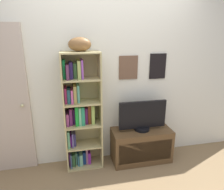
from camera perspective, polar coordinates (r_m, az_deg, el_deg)
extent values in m
cube|color=silver|center=(2.89, -1.05, 4.05)|extent=(4.80, 0.06, 2.40)
cube|color=brown|center=(2.88, 4.64, 7.71)|extent=(0.27, 0.02, 0.33)
cube|color=tan|center=(2.87, 4.66, 7.70)|extent=(0.22, 0.01, 0.28)
cube|color=black|center=(3.03, 12.74, 7.90)|extent=(0.24, 0.02, 0.36)
cube|color=tan|center=(3.03, 12.78, 7.89)|extent=(0.19, 0.01, 0.31)
cube|color=tan|center=(2.78, -13.18, -5.26)|extent=(0.02, 0.30, 1.63)
cube|color=tan|center=(2.81, -3.32, -4.61)|extent=(0.02, 0.30, 1.63)
cube|color=tan|center=(2.92, -8.43, -3.92)|extent=(0.50, 0.01, 1.63)
cube|color=tan|center=(3.17, -7.59, -18.56)|extent=(0.46, 0.29, 0.02)
cube|color=tan|center=(3.00, -7.83, -13.61)|extent=(0.46, 0.29, 0.02)
cube|color=tan|center=(2.85, -8.08, -8.11)|extent=(0.46, 0.29, 0.02)
cube|color=tan|center=(2.73, -8.36, -2.06)|extent=(0.46, 0.29, 0.02)
cube|color=tan|center=(2.65, -8.65, 4.46)|extent=(0.46, 0.29, 0.02)
cube|color=tan|center=(2.60, -8.99, 11.75)|extent=(0.46, 0.29, 0.02)
cube|color=#7F3896|center=(3.14, -11.81, -16.73)|extent=(0.02, 0.19, 0.20)
cube|color=#3B5475|center=(3.12, -11.41, -16.90)|extent=(0.02, 0.24, 0.21)
cube|color=#2C572D|center=(3.14, -10.77, -16.84)|extent=(0.04, 0.20, 0.19)
cube|color=#6BB892|center=(3.16, -10.06, -16.67)|extent=(0.02, 0.16, 0.18)
cube|color=#295A68|center=(3.15, -9.49, -16.96)|extent=(0.03, 0.21, 0.16)
cube|color=#6CAB8E|center=(3.14, -8.75, -16.85)|extent=(0.04, 0.21, 0.17)
cube|color=navy|center=(3.15, -7.88, -16.51)|extent=(0.04, 0.18, 0.19)
cube|color=#98627F|center=(3.14, -7.19, -16.07)|extent=(0.02, 0.18, 0.24)
cube|color=#701F89|center=(3.16, -6.51, -16.55)|extent=(0.04, 0.19, 0.18)
cube|color=#5DA478|center=(2.95, -12.09, -11.46)|extent=(0.03, 0.24, 0.25)
cube|color=purple|center=(2.99, -11.46, -11.93)|extent=(0.02, 0.20, 0.17)
cube|color=#5E5392|center=(2.96, -11.01, -11.67)|extent=(0.02, 0.23, 0.21)
cube|color=navy|center=(2.98, -10.48, -11.68)|extent=(0.03, 0.19, 0.19)
cube|color=#994180|center=(2.84, -12.38, -6.35)|extent=(0.04, 0.21, 0.17)
cube|color=#66235E|center=(2.84, -11.51, -5.66)|extent=(0.04, 0.19, 0.23)
cube|color=#48145A|center=(2.86, -10.73, -5.60)|extent=(0.02, 0.16, 0.22)
cube|color=#18932E|center=(2.82, -9.92, -5.35)|extent=(0.04, 0.22, 0.27)
cube|color=#6BBC8A|center=(2.82, -9.08, -5.43)|extent=(0.03, 0.23, 0.25)
cube|color=#23845C|center=(2.82, -8.27, -5.33)|extent=(0.04, 0.22, 0.26)
cube|color=#561A4E|center=(2.85, -7.38, -5.41)|extent=(0.04, 0.19, 0.23)
cube|color=#572711|center=(2.84, -6.50, -5.02)|extent=(0.04, 0.19, 0.26)
cube|color=#92B151|center=(2.84, -5.57, -5.04)|extent=(0.04, 0.21, 0.26)
cube|color=#942555|center=(2.73, -12.90, 0.12)|extent=(0.03, 0.21, 0.20)
cube|color=#204E56|center=(2.73, -12.06, -0.05)|extent=(0.04, 0.22, 0.18)
cube|color=#C14E92|center=(2.72, -11.19, -0.09)|extent=(0.03, 0.23, 0.18)
cube|color=olive|center=(2.71, -10.40, 0.47)|extent=(0.04, 0.24, 0.23)
cube|color=#5BAE9C|center=(2.73, -9.53, 0.65)|extent=(0.03, 0.19, 0.23)
cube|color=green|center=(2.67, -13.35, 7.13)|extent=(0.03, 0.17, 0.24)
cube|color=#582C4C|center=(2.64, -12.42, 6.51)|extent=(0.04, 0.23, 0.19)
cube|color=#271B4C|center=(2.66, -11.49, 6.92)|extent=(0.04, 0.19, 0.21)
cube|color=#3E6C38|center=(2.68, -10.41, 6.85)|extent=(0.04, 0.16, 0.19)
cube|color=#94A052|center=(2.64, -9.36, 7.18)|extent=(0.04, 0.24, 0.23)
cube|color=purple|center=(2.65, -8.51, 7.33)|extent=(0.03, 0.23, 0.24)
ellipsoid|color=brown|center=(2.59, -9.09, 13.90)|extent=(0.31, 0.21, 0.17)
cube|color=#523920|center=(3.16, 8.18, -13.68)|extent=(0.87, 0.40, 0.49)
cube|color=#3B2917|center=(3.00, 9.47, -15.47)|extent=(0.78, 0.01, 0.32)
cylinder|color=black|center=(3.03, 8.39, -9.32)|extent=(0.22, 0.22, 0.04)
cube|color=black|center=(2.94, 8.57, -5.48)|extent=(0.69, 0.04, 0.40)
cube|color=silver|center=(2.93, 8.66, -5.57)|extent=(0.65, 0.01, 0.36)
cube|color=gray|center=(3.13, -28.32, -9.68)|extent=(0.49, 0.01, 0.71)
sphere|color=tan|center=(2.88, -23.98, -2.73)|extent=(0.04, 0.04, 0.04)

